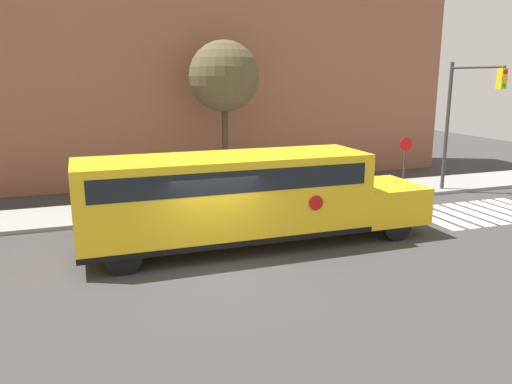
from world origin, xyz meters
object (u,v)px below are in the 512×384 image
Objects in this scene: school_bus at (242,195)px; traffic_light at (464,110)px; stop_sign at (405,157)px; tree_near_sidewalk at (224,77)px.

traffic_light reaches higher than school_bus.
school_bus is at bearing -163.71° from traffic_light.
traffic_light is at bearing -36.42° from stop_sign.
stop_sign is at bearing 143.58° from traffic_light.
tree_near_sidewalk is (-7.58, 2.97, 3.53)m from stop_sign.
school_bus is 8.51m from tree_near_sidewalk.
traffic_light is (11.07, 3.24, 2.16)m from school_bus.
tree_near_sidewalk reaches higher than school_bus.
stop_sign is at bearing -21.42° from tree_near_sidewalk.
tree_near_sidewalk is at bearing 77.67° from school_bus.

